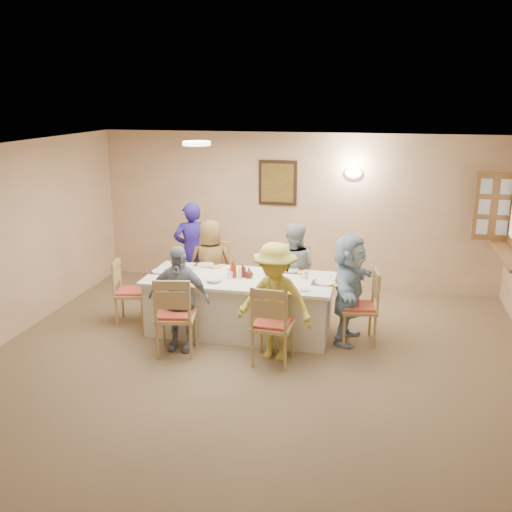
% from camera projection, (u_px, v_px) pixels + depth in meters
% --- Properties ---
extents(ground, '(7.00, 7.00, 0.00)m').
position_uv_depth(ground, '(246.00, 381.00, 6.33)').
color(ground, '#7E6A4B').
extents(room_walls, '(7.00, 7.00, 7.00)m').
position_uv_depth(room_walls, '(246.00, 250.00, 5.92)').
color(room_walls, tan).
rests_on(room_walls, ground).
extents(wall_picture, '(0.62, 0.05, 0.72)m').
position_uv_depth(wall_picture, '(278.00, 183.00, 9.18)').
color(wall_picture, '#362112').
rests_on(wall_picture, room_walls).
extents(wall_sconce, '(0.26, 0.09, 0.18)m').
position_uv_depth(wall_sconce, '(353.00, 173.00, 8.85)').
color(wall_sconce, white).
rests_on(wall_sconce, room_walls).
extents(ceiling_light, '(0.36, 0.36, 0.05)m').
position_uv_depth(ceiling_light, '(197.00, 143.00, 7.27)').
color(ceiling_light, white).
rests_on(ceiling_light, room_walls).
extents(hatch_sill, '(0.30, 1.50, 0.05)m').
position_uv_depth(hatch_sill, '(510.00, 256.00, 7.67)').
color(hatch_sill, '#8F5E34').
rests_on(hatch_sill, room_walls).
extents(shutter_door, '(0.55, 0.04, 1.00)m').
position_uv_depth(shutter_door, '(494.00, 207.00, 8.27)').
color(shutter_door, '#8F5E34').
rests_on(shutter_door, room_walls).
extents(dining_table, '(2.46, 1.04, 0.76)m').
position_uv_depth(dining_table, '(240.00, 305.00, 7.57)').
color(dining_table, silver).
rests_on(dining_table, ground).
extents(chair_back_left, '(0.48, 0.48, 0.98)m').
position_uv_depth(chair_back_left, '(214.00, 276.00, 8.42)').
color(chair_back_left, tan).
rests_on(chair_back_left, ground).
extents(chair_back_right, '(0.49, 0.49, 0.98)m').
position_uv_depth(chair_back_right, '(294.00, 281.00, 8.17)').
color(chair_back_right, tan).
rests_on(chair_back_right, ground).
extents(chair_front_left, '(0.56, 0.56, 1.01)m').
position_uv_depth(chair_front_left, '(176.00, 314.00, 6.91)').
color(chair_front_left, tan).
rests_on(chair_front_left, ground).
extents(chair_front_right, '(0.50, 0.50, 0.99)m').
position_uv_depth(chair_front_right, '(273.00, 323.00, 6.67)').
color(chair_front_right, tan).
rests_on(chair_front_right, ground).
extents(chair_left_end, '(0.51, 0.51, 0.90)m').
position_uv_depth(chair_left_end, '(131.00, 291.00, 7.88)').
color(chair_left_end, tan).
rests_on(chair_left_end, ground).
extents(chair_right_end, '(0.54, 0.54, 0.96)m').
position_uv_depth(chair_right_end, '(358.00, 306.00, 7.22)').
color(chair_right_end, tan).
rests_on(chair_right_end, ground).
extents(diner_back_left, '(0.80, 0.65, 1.36)m').
position_uv_depth(diner_back_left, '(211.00, 266.00, 8.26)').
color(diner_back_left, brown).
rests_on(diner_back_left, ground).
extents(diner_back_right, '(0.71, 0.58, 1.37)m').
position_uv_depth(diner_back_right, '(293.00, 271.00, 8.00)').
color(diner_back_right, '#A0A3AC').
rests_on(diner_back_right, ground).
extents(diner_front_left, '(0.79, 0.35, 1.33)m').
position_uv_depth(diner_front_left, '(179.00, 298.00, 6.98)').
color(diner_front_left, '#8C93A5').
rests_on(diner_front_left, ground).
extents(diner_front_right, '(1.09, 0.82, 1.43)m').
position_uv_depth(diner_front_right, '(275.00, 302.00, 6.72)').
color(diner_front_right, '#D1C847').
rests_on(diner_front_right, ground).
extents(diner_right_end, '(1.41, 0.74, 1.41)m').
position_uv_depth(diner_right_end, '(349.00, 289.00, 7.19)').
color(diner_right_end, '#A1BFDA').
rests_on(diner_right_end, ground).
extents(caregiver, '(0.83, 0.79, 1.51)m').
position_uv_depth(caregiver, '(192.00, 251.00, 8.77)').
color(caregiver, '#2B1B8E').
rests_on(caregiver, ground).
extents(placemat_fl, '(0.33, 0.25, 0.01)m').
position_uv_depth(placemat_fl, '(186.00, 284.00, 7.20)').
color(placemat_fl, '#472B19').
rests_on(placemat_fl, dining_table).
extents(plate_fl, '(0.24, 0.24, 0.02)m').
position_uv_depth(plate_fl, '(186.00, 283.00, 7.20)').
color(plate_fl, white).
rests_on(plate_fl, dining_table).
extents(napkin_fl, '(0.14, 0.14, 0.01)m').
position_uv_depth(napkin_fl, '(198.00, 286.00, 7.11)').
color(napkin_fl, yellow).
rests_on(napkin_fl, dining_table).
extents(placemat_fr, '(0.36, 0.27, 0.01)m').
position_uv_depth(placemat_fr, '(279.00, 291.00, 6.95)').
color(placemat_fr, '#472B19').
rests_on(placemat_fr, dining_table).
extents(plate_fr, '(0.23, 0.23, 0.01)m').
position_uv_depth(plate_fr, '(279.00, 290.00, 6.95)').
color(plate_fr, white).
rests_on(plate_fr, dining_table).
extents(napkin_fr, '(0.13, 0.13, 0.01)m').
position_uv_depth(napkin_fr, '(293.00, 293.00, 6.86)').
color(napkin_fr, yellow).
rests_on(napkin_fr, dining_table).
extents(placemat_bl, '(0.33, 0.24, 0.01)m').
position_uv_depth(placemat_bl, '(206.00, 265.00, 7.99)').
color(placemat_bl, '#472B19').
rests_on(placemat_bl, dining_table).
extents(plate_bl, '(0.24, 0.24, 0.01)m').
position_uv_depth(plate_bl, '(206.00, 265.00, 7.99)').
color(plate_bl, white).
rests_on(plate_bl, dining_table).
extents(napkin_bl, '(0.13, 0.13, 0.01)m').
position_uv_depth(napkin_bl, '(217.00, 267.00, 7.90)').
color(napkin_bl, yellow).
rests_on(napkin_bl, dining_table).
extents(placemat_br, '(0.35, 0.26, 0.01)m').
position_uv_depth(placemat_br, '(290.00, 271.00, 7.74)').
color(placemat_br, '#472B19').
rests_on(placemat_br, dining_table).
extents(plate_br, '(0.23, 0.23, 0.01)m').
position_uv_depth(plate_br, '(290.00, 270.00, 7.74)').
color(plate_br, white).
rests_on(plate_br, dining_table).
extents(napkin_br, '(0.13, 0.13, 0.01)m').
position_uv_depth(napkin_br, '(303.00, 272.00, 7.65)').
color(napkin_br, yellow).
rests_on(napkin_br, dining_table).
extents(placemat_le, '(0.34, 0.25, 0.01)m').
position_uv_depth(placemat_le, '(161.00, 272.00, 7.70)').
color(placemat_le, '#472B19').
rests_on(placemat_le, dining_table).
extents(plate_le, '(0.24, 0.24, 0.02)m').
position_uv_depth(plate_le, '(161.00, 271.00, 7.70)').
color(plate_le, white).
rests_on(plate_le, dining_table).
extents(napkin_le, '(0.14, 0.14, 0.01)m').
position_uv_depth(napkin_le, '(172.00, 273.00, 7.61)').
color(napkin_le, yellow).
rests_on(napkin_le, dining_table).
extents(placemat_re, '(0.34, 0.25, 0.01)m').
position_uv_depth(placemat_re, '(325.00, 283.00, 7.24)').
color(placemat_re, '#472B19').
rests_on(placemat_re, dining_table).
extents(plate_re, '(0.26, 0.26, 0.02)m').
position_uv_depth(plate_re, '(325.00, 282.00, 7.23)').
color(plate_re, white).
rests_on(plate_re, dining_table).
extents(napkin_re, '(0.13, 0.13, 0.01)m').
position_uv_depth(napkin_re, '(339.00, 285.00, 7.15)').
color(napkin_re, yellow).
rests_on(napkin_re, dining_table).
extents(teacup_a, '(0.19, 0.19, 0.09)m').
position_uv_depth(teacup_a, '(176.00, 278.00, 7.31)').
color(teacup_a, white).
rests_on(teacup_a, dining_table).
extents(teacup_b, '(0.10, 0.10, 0.09)m').
position_uv_depth(teacup_b, '(275.00, 265.00, 7.85)').
color(teacup_b, white).
rests_on(teacup_b, dining_table).
extents(bowl_a, '(0.35, 0.35, 0.05)m').
position_uv_depth(bowl_a, '(214.00, 280.00, 7.29)').
color(bowl_a, white).
rests_on(bowl_a, dining_table).
extents(bowl_b, '(0.34, 0.34, 0.07)m').
position_uv_depth(bowl_b, '(271.00, 271.00, 7.63)').
color(bowl_b, white).
rests_on(bowl_b, dining_table).
extents(condiment_ketchup, '(0.14, 0.14, 0.24)m').
position_uv_depth(condiment_ketchup, '(233.00, 269.00, 7.45)').
color(condiment_ketchup, '#A1290D').
rests_on(condiment_ketchup, dining_table).
extents(condiment_brown, '(0.10, 0.10, 0.18)m').
position_uv_depth(condiment_brown, '(243.00, 270.00, 7.48)').
color(condiment_brown, '#4B1E14').
rests_on(condiment_brown, dining_table).
extents(condiment_malt, '(0.17, 0.17, 0.14)m').
position_uv_depth(condiment_malt, '(249.00, 273.00, 7.43)').
color(condiment_malt, '#4B1E14').
rests_on(condiment_malt, dining_table).
extents(drinking_glass, '(0.06, 0.06, 0.10)m').
position_uv_depth(drinking_glass, '(230.00, 271.00, 7.53)').
color(drinking_glass, silver).
rests_on(drinking_glass, dining_table).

